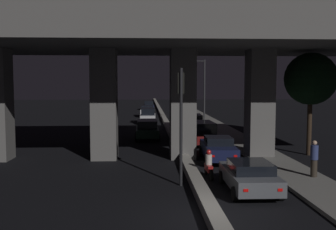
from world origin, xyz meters
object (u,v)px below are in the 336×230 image
at_px(car_dark_blue_second, 218,148).
at_px(pedestrian_on_sidewalk, 314,159).
at_px(car_white_second_oncoming, 148,116).
at_px(traffic_light_left_of_median, 181,106).
at_px(street_lamp, 202,86).
at_px(motorcycle_red_filtering_near, 209,166).
at_px(motorcycle_blue_filtering_far, 183,130).
at_px(car_dark_red_third, 203,132).
at_px(car_dark_green_lead_oncoming, 147,129).
at_px(car_grey_lead, 249,176).
at_px(car_taxi_yellow_fourth, 193,122).
at_px(motorcycle_black_filtering_mid, 193,147).
at_px(car_dark_blue_fourth_oncoming, 149,105).
at_px(car_white_third_oncoming, 148,111).

relative_size(car_dark_blue_second, pedestrian_on_sidewalk, 2.59).
bearing_deg(car_white_second_oncoming, traffic_light_left_of_median, 4.29).
bearing_deg(street_lamp, car_dark_blue_second, -95.38).
distance_m(motorcycle_red_filtering_near, motorcycle_blue_filtering_far, 14.51).
relative_size(car_dark_red_third, car_white_second_oncoming, 1.11).
bearing_deg(traffic_light_left_of_median, car_dark_green_lead_oncoming, 95.67).
distance_m(car_grey_lead, pedestrian_on_sidewalk, 4.06).
height_order(traffic_light_left_of_median, car_white_second_oncoming, traffic_light_left_of_median).
bearing_deg(motorcycle_red_filtering_near, car_taxi_yellow_fourth, -6.50).
xyz_separation_m(car_dark_blue_second, car_dark_green_lead_oncoming, (-4.21, 9.57, 0.08)).
relative_size(car_dark_blue_second, car_dark_green_lead_oncoming, 0.97).
height_order(traffic_light_left_of_median, car_grey_lead, traffic_light_left_of_median).
distance_m(motorcycle_black_filtering_mid, pedestrian_on_sidewalk, 8.19).
height_order(traffic_light_left_of_median, car_dark_green_lead_oncoming, traffic_light_left_of_median).
distance_m(traffic_light_left_of_median, car_dark_red_third, 12.40).
height_order(car_taxi_yellow_fourth, car_dark_green_lead_oncoming, car_taxi_yellow_fourth).
bearing_deg(car_dark_red_third, car_dark_blue_fourth_oncoming, 4.06).
height_order(street_lamp, car_white_second_oncoming, street_lamp).
distance_m(car_dark_red_third, car_taxi_yellow_fourth, 8.03).
bearing_deg(car_grey_lead, motorcycle_blue_filtering_far, 4.73).
xyz_separation_m(car_dark_red_third, motorcycle_red_filtering_near, (-1.25, -10.48, -0.33)).
bearing_deg(motorcycle_black_filtering_mid, street_lamp, -6.55).
distance_m(motorcycle_blue_filtering_far, pedestrian_on_sidewalk, 16.02).
bearing_deg(car_grey_lead, motorcycle_red_filtering_near, 28.06).
relative_size(car_dark_red_third, car_dark_blue_fourth_oncoming, 1.03).
height_order(car_taxi_yellow_fourth, car_dark_blue_fourth_oncoming, car_taxi_yellow_fourth).
distance_m(traffic_light_left_of_median, motorcycle_red_filtering_near, 3.61).
xyz_separation_m(street_lamp, pedestrian_on_sidewalk, (1.71, -26.30, -3.31)).
distance_m(car_dark_blue_second, car_dark_red_third, 6.34).
bearing_deg(car_taxi_yellow_fourth, car_dark_red_third, -179.38).
relative_size(car_grey_lead, motorcycle_red_filtering_near, 2.23).
bearing_deg(car_dark_blue_fourth_oncoming, car_grey_lead, 3.12).
bearing_deg(car_taxi_yellow_fourth, motorcycle_black_filtering_mid, 174.98).
relative_size(car_dark_red_third, car_taxi_yellow_fourth, 1.16).
bearing_deg(traffic_light_left_of_median, car_white_second_oncoming, 92.82).
relative_size(traffic_light_left_of_median, car_white_third_oncoming, 1.33).
bearing_deg(car_dark_red_third, traffic_light_left_of_median, 165.19).
relative_size(car_dark_red_third, pedestrian_on_sidewalk, 2.63).
height_order(motorcycle_black_filtering_mid, motorcycle_blue_filtering_far, motorcycle_blue_filtering_far).
bearing_deg(motorcycle_black_filtering_mid, car_dark_blue_second, -136.37).
bearing_deg(car_dark_red_third, motorcycle_blue_filtering_far, 14.58).
xyz_separation_m(car_dark_red_third, car_dark_blue_fourth_oncoming, (-3.89, 38.61, -0.08)).
distance_m(motorcycle_black_filtering_mid, motorcycle_blue_filtering_far, 8.82).
distance_m(car_grey_lead, car_dark_green_lead_oncoming, 16.82).
relative_size(traffic_light_left_of_median, pedestrian_on_sidewalk, 3.03).
bearing_deg(motorcycle_red_filtering_near, car_white_third_oncoming, 2.44).
bearing_deg(car_white_third_oncoming, car_taxi_yellow_fourth, 15.54).
height_order(car_dark_red_third, car_white_third_oncoming, car_dark_red_third).
xyz_separation_m(traffic_light_left_of_median, motorcycle_blue_filtering_far, (1.57, 15.82, -2.99)).
relative_size(car_white_third_oncoming, car_dark_blue_fourth_oncoming, 0.89).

